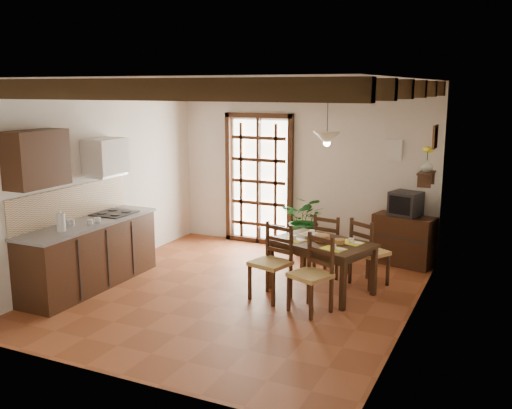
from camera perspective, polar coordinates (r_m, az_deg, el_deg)
The scene contains 25 objects.
ground_plane at distance 7.74m, azimuth -1.95°, elevation -8.85°, with size 5.00×5.00×0.00m, color brown.
room_shell at distance 7.30m, azimuth -2.05°, elevation 4.62°, with size 4.52×5.02×2.81m.
ceiling_beams at distance 7.25m, azimuth -2.10°, elevation 11.49°, with size 4.50×4.34×0.20m.
french_door at distance 9.92m, azimuth 0.29°, elevation 2.76°, with size 1.26×0.11×2.32m.
kitchen_counter at distance 8.18m, azimuth -16.28°, elevation -4.70°, with size 0.64×2.25×1.38m.
upper_cabinet at distance 7.50m, azimuth -21.09°, elevation 4.29°, with size 0.35×0.80×0.70m, color #321C0F.
range_hood at distance 8.40m, azimuth -14.80°, elevation 4.60°, with size 0.38×0.60×0.54m.
counter_items at distance 8.12m, azimuth -16.06°, elevation -1.25°, with size 0.50×1.43×0.25m.
dining_table at distance 7.66m, azimuth 6.61°, elevation -4.33°, with size 1.48×1.18×0.70m.
chair_near_left at distance 7.45m, azimuth 1.51°, elevation -7.17°, with size 0.55×0.53×0.98m.
chair_near_right at distance 7.07m, azimuth 5.50°, elevation -8.36°, with size 0.57×0.56×0.95m.
chair_far_left at distance 8.44m, azimuth 7.45°, elevation -5.12°, with size 0.48×0.47×0.92m.
chair_far_right at distance 8.11m, azimuth 11.16°, elevation -5.89°, with size 0.59×0.58×0.95m.
table_setting at distance 7.64m, azimuth 6.62°, elevation -3.83°, with size 0.94×0.63×0.09m.
table_bowl at distance 7.80m, azimuth 5.46°, elevation -3.13°, with size 0.22×0.22×0.05m, color white.
sideboard at distance 9.11m, azimuth 14.56°, elevation -3.48°, with size 0.92×0.41×0.78m, color #321C0F.
crt_tv at distance 8.98m, azimuth 14.74°, elevation 0.09°, with size 0.52×0.50×0.37m.
fuse_box at distance 9.16m, azimuth 13.62°, elevation 5.31°, with size 0.25×0.03×0.32m, color white.
plant_pot at distance 9.48m, azimuth 4.95°, elevation -4.32°, with size 0.38×0.38×0.23m, color maroon.
potted_plant at distance 9.36m, azimuth 5.00°, elevation -1.61°, with size 1.90×1.63×2.11m, color #144C19.
wall_shelf at distance 8.22m, azimuth 16.67°, elevation 2.78°, with size 0.20×0.42×0.20m.
shelf_vase at distance 8.21m, azimuth 16.72°, elevation 3.74°, with size 0.15×0.15×0.15m, color #B2BFB2.
shelf_flowers at distance 8.18m, azimuth 16.81°, elevation 5.18°, with size 0.14×0.14×0.36m.
framed_picture at distance 8.15m, azimuth 17.47°, elevation 6.48°, with size 0.03×0.32×0.32m.
pendant_lamp at distance 7.49m, azimuth 7.12°, elevation 6.72°, with size 0.36×0.36×0.84m.
Camera 1 is at (3.30, -6.45, 2.71)m, focal length 40.00 mm.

